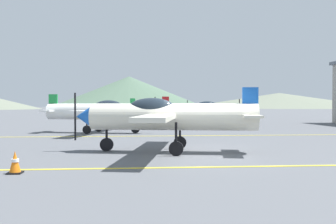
{
  "coord_description": "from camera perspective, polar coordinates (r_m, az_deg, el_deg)",
  "views": [
    {
      "loc": [
        -2.42,
        -13.54,
        1.81
      ],
      "look_at": [
        -0.16,
        14.0,
        1.2
      ],
      "focal_mm": 39.88,
      "sensor_mm": 36.0,
      "label": 1
    }
  ],
  "objects": [
    {
      "name": "airplane_back",
      "position": [
        42.95,
        -1.4,
        0.67
      ],
      "size": [
        7.07,
        8.04,
        2.42
      ],
      "color": "silver",
      "rests_on": "ground_plane"
    },
    {
      "name": "ground_plane",
      "position": [
        13.87,
        5.43,
        -6.25
      ],
      "size": [
        400.0,
        400.0,
        0.0
      ],
      "primitive_type": "plane",
      "color": "#54565B"
    },
    {
      "name": "traffic_cone_front",
      "position": [
        10.54,
        -22.34,
        -7.15
      ],
      "size": [
        0.36,
        0.36,
        0.59
      ],
      "color": "black",
      "rests_on": "ground_plane"
    },
    {
      "name": "airplane_mid",
      "position": [
        23.58,
        -10.39,
        0.15
      ],
      "size": [
        7.07,
        8.03,
        2.42
      ],
      "color": "white",
      "rests_on": "ground_plane"
    },
    {
      "name": "airplane_far",
      "position": [
        32.0,
        5.05,
        0.46
      ],
      "size": [
        7.05,
        8.09,
        2.42
      ],
      "color": "#33478C",
      "rests_on": "ground_plane"
    },
    {
      "name": "apron_line_near",
      "position": [
        10.89,
        8.31,
        -8.31
      ],
      "size": [
        80.0,
        0.16,
        0.01
      ],
      "primitive_type": "cube",
      "color": "yellow",
      "rests_on": "ground_plane"
    },
    {
      "name": "car_sedan",
      "position": [
        48.45,
        6.27,
        0.12
      ],
      "size": [
        4.57,
        3.89,
        1.62
      ],
      "color": "white",
      "rests_on": "ground_plane"
    },
    {
      "name": "hill_centerleft",
      "position": [
        143.14,
        -5.97,
        2.99
      ],
      "size": [
        60.74,
        60.74,
        12.24
      ],
      "primitive_type": "cone",
      "color": "#4C6651",
      "rests_on": "ground_plane"
    },
    {
      "name": "hill_centerright",
      "position": [
        178.86,
        16.58,
        1.72
      ],
      "size": [
        88.78,
        88.78,
        6.77
      ],
      "primitive_type": "cone",
      "color": "slate",
      "rests_on": "ground_plane"
    },
    {
      "name": "airplane_near",
      "position": [
        13.96,
        -0.28,
        -0.59
      ],
      "size": [
        7.07,
        8.08,
        2.42
      ],
      "color": "silver",
      "rests_on": "ground_plane"
    },
    {
      "name": "apron_line_far",
      "position": [
        21.05,
        1.94,
        -3.66
      ],
      "size": [
        80.0,
        0.16,
        0.01
      ],
      "primitive_type": "cube",
      "color": "yellow",
      "rests_on": "ground_plane"
    }
  ]
}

